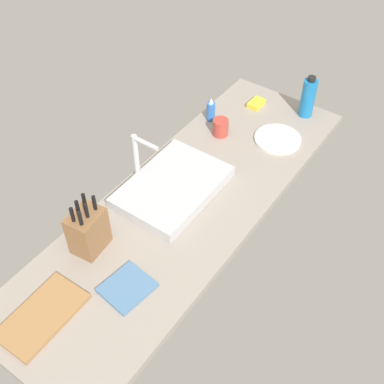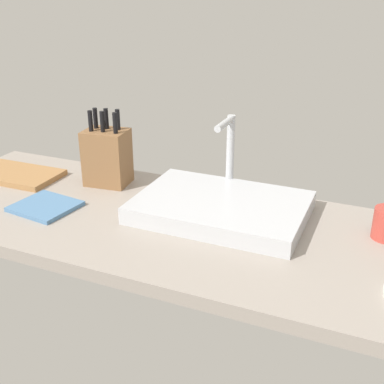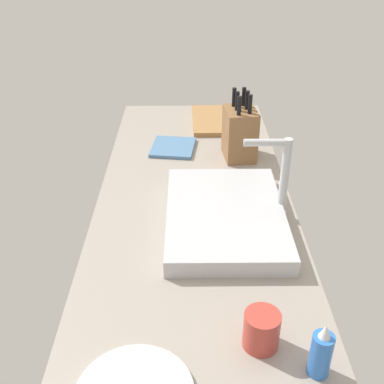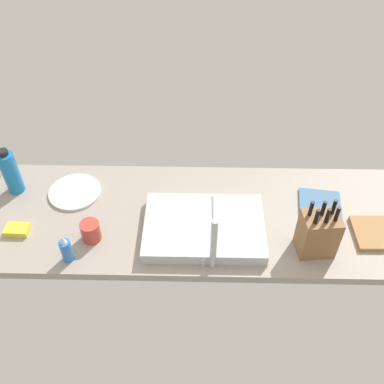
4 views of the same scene
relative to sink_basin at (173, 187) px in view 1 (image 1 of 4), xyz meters
The scene contains 11 objects.
countertop_slab 9.39cm from the sink_basin, 99.08° to the right, with size 181.21×58.80×3.50cm, color gray.
sink_basin is the anchor object (origin of this frame).
faucet 19.12cm from the sink_basin, 101.47° to the left, with size 5.50×12.89×24.29cm.
knife_block 42.48cm from the sink_basin, 169.36° to the left, with size 14.27×11.71×23.99cm.
cutting_board 72.91cm from the sink_basin, behind, with size 29.84×16.69×1.80cm, color #9E7042.
soap_bottle 51.94cm from the sink_basin, 15.91° to the left, with size 4.16×4.16×12.36cm.
water_bottle 83.25cm from the sink_basin, 15.20° to the right, with size 6.88×6.88×21.55cm.
dinner_plate 58.42cm from the sink_basin, 20.17° to the right, with size 21.81×21.81×1.20cm, color silver.
dish_towel 50.40cm from the sink_basin, 161.89° to the right, with size 16.76×15.11×1.20cm, color teal.
coffee_mug 43.30cm from the sink_basin, ahead, with size 7.35×7.35×8.07cm, color #B23D33.
dish_sponge 72.63cm from the sink_basin, ahead, with size 9.00×6.00×2.40cm, color yellow.
Camera 1 is at (-112.51, -81.75, 151.86)cm, focal length 46.20 mm.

